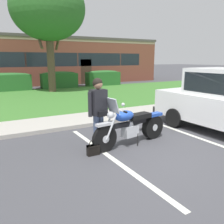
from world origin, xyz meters
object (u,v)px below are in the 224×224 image
at_px(shade_tree, 48,9).
at_px(brick_building, 17,60).
at_px(motorcycle, 133,125).
at_px(hedge_center_left, 6,82).
at_px(hedge_center_right, 59,80).
at_px(hedge_right, 103,78).
at_px(handbag, 93,149).
at_px(rider_person, 98,109).

height_order(shade_tree, brick_building, shade_tree).
xyz_separation_m(motorcycle, brick_building, (-0.26, 19.24, 1.50)).
height_order(hedge_center_left, hedge_center_right, same).
relative_size(hedge_center_left, hedge_right, 1.15).
relative_size(handbag, hedge_right, 0.13).
height_order(rider_person, handbag, rider_person).
bearing_deg(hedge_right, brick_building, 127.65).
relative_size(rider_person, hedge_right, 0.62).
bearing_deg(rider_person, hedge_center_left, 94.75).
bearing_deg(hedge_center_right, handbag, -102.92).
bearing_deg(brick_building, hedge_center_right, -74.98).
height_order(hedge_center_left, hedge_right, same).
relative_size(handbag, hedge_center_right, 0.14).
distance_m(hedge_center_left, hedge_center_right, 3.57).
height_order(handbag, hedge_right, hedge_right).
bearing_deg(motorcycle, handbag, -171.20).
distance_m(handbag, hedge_center_left, 12.36).
bearing_deg(hedge_center_right, brick_building, 105.02).
bearing_deg(motorcycle, rider_person, 175.63).
height_order(hedge_center_right, brick_building, brick_building).
relative_size(handbag, brick_building, 0.01).
height_order(rider_person, brick_building, brick_building).
bearing_deg(rider_person, shade_tree, 81.27).
relative_size(rider_person, hedge_center_right, 0.66).
relative_size(hedge_center_left, brick_building, 0.13).
distance_m(rider_person, brick_building, 19.20).
distance_m(handbag, brick_building, 19.53).
xyz_separation_m(rider_person, hedge_center_left, (-1.00, 12.07, -0.34)).
bearing_deg(hedge_right, hedge_center_left, 180.00).
distance_m(rider_person, hedge_center_right, 12.35).
bearing_deg(hedge_center_left, motorcycle, -80.98).
xyz_separation_m(hedge_center_left, brick_building, (1.66, 7.09, 1.33)).
distance_m(shade_tree, hedge_center_right, 4.86).
relative_size(motorcycle, shade_tree, 0.32).
bearing_deg(handbag, brick_building, 87.27).
xyz_separation_m(motorcycle, hedge_center_right, (1.64, 12.14, 0.16)).
distance_m(handbag, hedge_center_right, 12.66).
distance_m(rider_person, hedge_center_left, 12.12).
bearing_deg(shade_tree, brick_building, 95.93).
bearing_deg(hedge_right, handbag, -117.43).
distance_m(rider_person, hedge_right, 13.55).
height_order(motorcycle, hedge_right, motorcycle).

